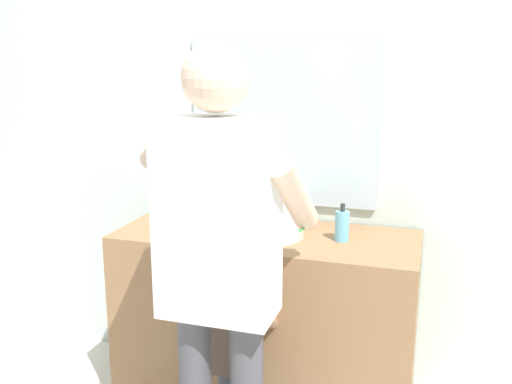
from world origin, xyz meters
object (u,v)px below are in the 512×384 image
Objects in this scene: toothbrush_cup at (194,218)px; child_toddler at (237,344)px; soap_bottle at (342,226)px; adult_parent at (220,247)px.

child_toddler is (0.33, -0.36, -0.39)m from toothbrush_cup.
toothbrush_cup is 1.25× the size of soap_bottle.
child_toddler is 0.55m from adult_parent.
soap_bottle is at bearing 65.23° from adult_parent.
toothbrush_cup is at bearing 120.87° from adult_parent.
child_toddler is 0.51× the size of adult_parent.
toothbrush_cup reaches higher than child_toddler.
adult_parent is at bearing -59.13° from toothbrush_cup.
soap_bottle is 0.66m from child_toddler.
adult_parent is (-0.30, -0.65, 0.09)m from soap_bottle.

